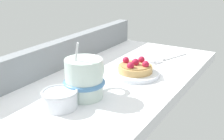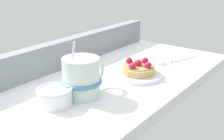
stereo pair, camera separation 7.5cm
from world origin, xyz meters
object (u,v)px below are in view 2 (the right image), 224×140
coffee_mug (82,77)px  dessert_fork (178,60)px  raspberry_tart (138,68)px  dessert_plate (138,75)px  sugar_bowl (56,96)px

coffee_mug → dessert_fork: 38.82cm
coffee_mug → dessert_fork: coffee_mug is taller
raspberry_tart → dessert_fork: size_ratio=0.59×
dessert_plate → dessert_fork: size_ratio=0.84×
coffee_mug → sugar_bowl: bearing=171.8°
coffee_mug → sugar_bowl: size_ratio=1.70×
dessert_plate → dessert_fork: 19.74cm
dessert_plate → sugar_bowl: bearing=169.0°
dessert_plate → dessert_fork: (19.53, -2.84, -0.23)cm
raspberry_tart → sugar_bowl: bearing=169.0°
raspberry_tart → coffee_mug: bearing=167.9°
coffee_mug → dessert_fork: size_ratio=0.84×
sugar_bowl → raspberry_tart: bearing=-11.0°
dessert_plate → raspberry_tart: 1.94cm
raspberry_tart → coffee_mug: coffee_mug is taller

